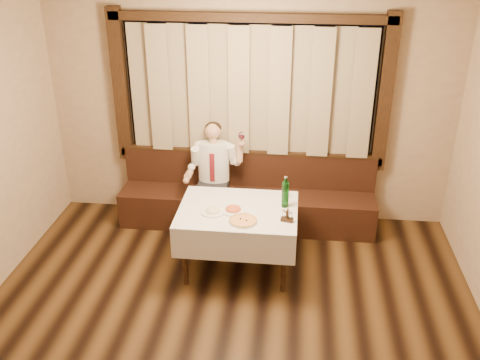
# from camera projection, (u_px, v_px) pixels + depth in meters

# --- Properties ---
(room) EXTENTS (5.01, 6.01, 2.81)m
(room) POSITION_uv_depth(u_px,v_px,m) (228.00, 174.00, 4.74)
(room) COLOR black
(room) RESTS_ON ground
(banquette) EXTENTS (3.20, 0.61, 0.94)m
(banquette) POSITION_uv_depth(u_px,v_px,m) (247.00, 201.00, 6.82)
(banquette) COLOR black
(banquette) RESTS_ON ground
(dining_table) EXTENTS (1.27, 0.97, 0.76)m
(dining_table) POSITION_uv_depth(u_px,v_px,m) (238.00, 217.00, 5.76)
(dining_table) COLOR black
(dining_table) RESTS_ON ground
(pizza) EXTENTS (0.31, 0.31, 0.03)m
(pizza) POSITION_uv_depth(u_px,v_px,m) (243.00, 221.00, 5.46)
(pizza) COLOR white
(pizza) RESTS_ON dining_table
(pasta_red) EXTENTS (0.28, 0.28, 0.09)m
(pasta_red) POSITION_uv_depth(u_px,v_px,m) (233.00, 208.00, 5.65)
(pasta_red) COLOR white
(pasta_red) RESTS_ON dining_table
(pasta_cream) EXTENTS (0.26, 0.26, 0.09)m
(pasta_cream) POSITION_uv_depth(u_px,v_px,m) (213.00, 209.00, 5.62)
(pasta_cream) COLOR white
(pasta_cream) RESTS_ON dining_table
(green_bottle) EXTENTS (0.08, 0.08, 0.35)m
(green_bottle) POSITION_uv_depth(u_px,v_px,m) (285.00, 194.00, 5.69)
(green_bottle) COLOR #104C15
(green_bottle) RESTS_ON dining_table
(table_wine_glass) EXTENTS (0.07, 0.07, 0.18)m
(table_wine_glass) POSITION_uv_depth(u_px,v_px,m) (285.00, 187.00, 5.89)
(table_wine_glass) COLOR white
(table_wine_glass) RESTS_ON dining_table
(cruet_caddy) EXTENTS (0.13, 0.09, 0.13)m
(cruet_caddy) POSITION_uv_depth(u_px,v_px,m) (287.00, 217.00, 5.45)
(cruet_caddy) COLOR black
(cruet_caddy) RESTS_ON dining_table
(seated_man) EXTENTS (0.73, 0.54, 1.35)m
(seated_man) POSITION_uv_depth(u_px,v_px,m) (213.00, 168.00, 6.58)
(seated_man) COLOR black
(seated_man) RESTS_ON ground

